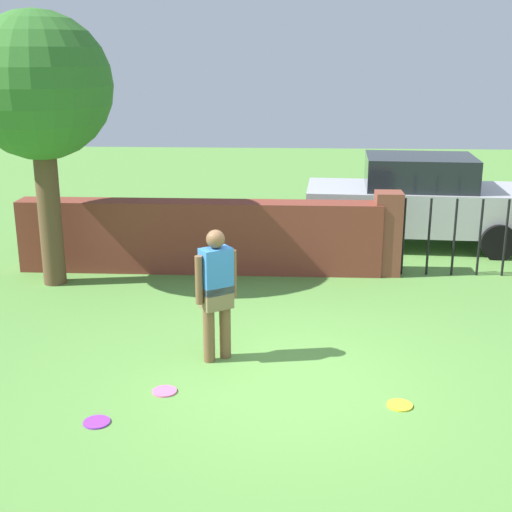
% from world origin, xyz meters
% --- Properties ---
extents(ground_plane, '(40.00, 40.00, 0.00)m').
position_xyz_m(ground_plane, '(0.00, 0.00, 0.00)').
color(ground_plane, '#568C3D').
extents(brick_wall, '(6.08, 0.50, 1.21)m').
position_xyz_m(brick_wall, '(-1.50, 4.06, 0.61)').
color(brick_wall, brown).
rests_on(brick_wall, ground).
extents(tree, '(2.21, 2.21, 4.21)m').
position_xyz_m(tree, '(-3.75, 3.29, 3.05)').
color(tree, brown).
rests_on(tree, ground).
extents(person, '(0.46, 0.38, 1.62)m').
position_xyz_m(person, '(-0.83, 0.55, 0.90)').
color(person, brown).
rests_on(person, ground).
extents(fence_gate, '(3.06, 0.44, 1.40)m').
position_xyz_m(fence_gate, '(2.95, 4.06, 0.70)').
color(fence_gate, brown).
rests_on(fence_gate, ground).
extents(car, '(4.30, 2.12, 1.72)m').
position_xyz_m(car, '(2.46, 5.98, 0.86)').
color(car, '#B7B7BC').
rests_on(car, ground).
extents(frisbee_pink, '(0.27, 0.27, 0.02)m').
position_xyz_m(frisbee_pink, '(-1.32, -0.33, 0.01)').
color(frisbee_pink, pink).
rests_on(frisbee_pink, ground).
extents(frisbee_yellow, '(0.27, 0.27, 0.02)m').
position_xyz_m(frisbee_yellow, '(1.22, -0.51, 0.01)').
color(frisbee_yellow, yellow).
rests_on(frisbee_yellow, ground).
extents(frisbee_purple, '(0.27, 0.27, 0.02)m').
position_xyz_m(frisbee_purple, '(-1.88, -1.02, 0.01)').
color(frisbee_purple, purple).
rests_on(frisbee_purple, ground).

